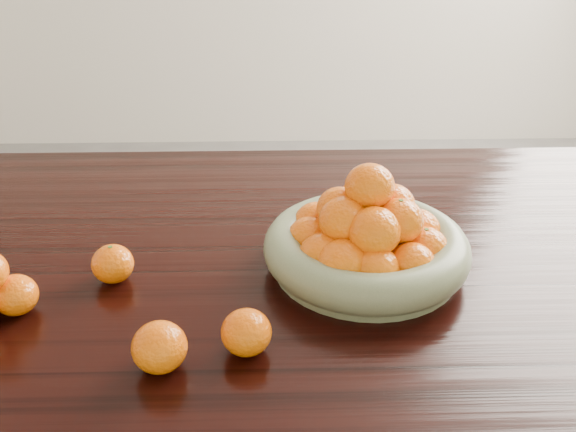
{
  "coord_description": "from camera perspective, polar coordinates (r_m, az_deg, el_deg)",
  "views": [
    {
      "loc": [
        -0.07,
        -1.06,
        1.38
      ],
      "look_at": [
        -0.04,
        -0.02,
        0.83
      ],
      "focal_mm": 40.0,
      "sensor_mm": 36.0,
      "label": 1
    }
  ],
  "objects": [
    {
      "name": "loose_orange_1",
      "position": [
        0.95,
        -11.35,
        -11.36
      ],
      "size": [
        0.08,
        0.08,
        0.08
      ],
      "primitive_type": "ellipsoid",
      "color": "orange",
      "rests_on": "dining_table"
    },
    {
      "name": "dining_table",
      "position": [
        1.29,
        1.69,
        -6.24
      ],
      "size": [
        2.0,
        1.0,
        0.75
      ],
      "color": "black",
      "rests_on": "ground"
    },
    {
      "name": "fruit_bowl",
      "position": [
        1.16,
        7.01,
        -2.1
      ],
      "size": [
        0.37,
        0.37,
        0.2
      ],
      "rotation": [
        0.0,
        0.0,
        0.01
      ],
      "color": "gray",
      "rests_on": "dining_table"
    },
    {
      "name": "loose_orange_2",
      "position": [
        0.97,
        -3.72,
        -10.28
      ],
      "size": [
        0.08,
        0.08,
        0.07
      ],
      "primitive_type": "ellipsoid",
      "color": "orange",
      "rests_on": "dining_table"
    },
    {
      "name": "loose_orange_0",
      "position": [
        1.17,
        -15.32,
        -4.12
      ],
      "size": [
        0.07,
        0.07,
        0.07
      ],
      "primitive_type": "ellipsoid",
      "color": "orange",
      "rests_on": "dining_table"
    }
  ]
}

